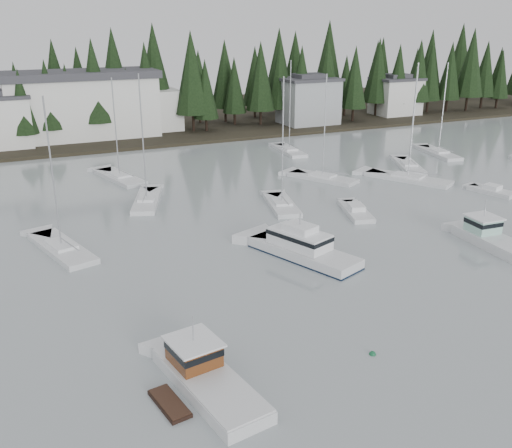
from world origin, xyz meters
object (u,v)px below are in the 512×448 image
(cabin_cruiser_center, at_px, (302,250))
(sailboat_0, at_px, (147,202))
(house_east_b, at_px, (396,95))
(lobster_boat_teal, at_px, (491,239))
(sailboat_1, at_px, (323,179))
(sailboat_6, at_px, (408,180))
(sailboat_5, at_px, (438,154))
(runabout_2, at_px, (492,192))
(house_east_a, at_px, (308,100))
(sailboat_9, at_px, (289,152))
(sailboat_10, at_px, (62,250))
(sailboat_8, at_px, (282,206))
(runabout_1, at_px, (356,212))
(sailboat_13, at_px, (409,167))
(lobster_boat_brown, at_px, (204,379))
(sailboat_2, at_px, (120,179))

(cabin_cruiser_center, bearing_deg, sailboat_0, 0.91)
(house_east_b, relative_size, lobster_boat_teal, 1.14)
(sailboat_1, relative_size, sailboat_6, 0.91)
(sailboat_6, bearing_deg, sailboat_5, -82.92)
(runabout_2, bearing_deg, house_east_b, -40.04)
(house_east_a, bearing_deg, sailboat_9, -126.32)
(sailboat_1, distance_m, sailboat_10, 35.05)
(sailboat_6, bearing_deg, sailboat_8, 70.19)
(runabout_1, bearing_deg, sailboat_13, -34.99)
(house_east_a, bearing_deg, lobster_boat_teal, -104.02)
(lobster_boat_teal, distance_m, runabout_2, 17.64)
(lobster_boat_brown, relative_size, sailboat_2, 0.69)
(lobster_boat_teal, bearing_deg, runabout_1, 29.73)
(cabin_cruiser_center, bearing_deg, sailboat_8, -40.60)
(lobster_boat_brown, relative_size, sailboat_10, 0.65)
(sailboat_9, height_order, sailboat_13, sailboat_9)
(sailboat_8, bearing_deg, lobster_boat_brown, 159.31)
(cabin_cruiser_center, bearing_deg, lobster_boat_teal, -126.37)
(sailboat_1, xyz_separation_m, sailboat_6, (9.73, -4.78, -0.00))
(sailboat_6, bearing_deg, sailboat_13, -68.33)
(sailboat_1, bearing_deg, sailboat_10, 79.71)
(house_east_b, distance_m, lobster_boat_brown, 98.98)
(house_east_a, xyz_separation_m, sailboat_0, (-40.36, -35.13, -4.82))
(house_east_a, distance_m, sailboat_13, 34.89)
(lobster_boat_teal, distance_m, sailboat_13, 28.73)
(sailboat_2, distance_m, sailboat_10, 24.01)
(lobster_boat_teal, bearing_deg, sailboat_13, -20.46)
(lobster_boat_brown, height_order, runabout_2, lobster_boat_brown)
(sailboat_5, bearing_deg, runabout_2, 167.27)
(house_east_b, height_order, runabout_2, house_east_b)
(sailboat_9, relative_size, sailboat_13, 1.01)
(house_east_a, relative_size, sailboat_1, 0.77)
(cabin_cruiser_center, relative_size, runabout_2, 1.86)
(house_east_a, height_order, sailboat_2, sailboat_2)
(sailboat_1, bearing_deg, sailboat_13, -116.36)
(house_east_b, bearing_deg, sailboat_9, -149.72)
(sailboat_13, height_order, runabout_1, sailboat_13)
(lobster_boat_brown, distance_m, sailboat_6, 48.69)
(lobster_boat_brown, xyz_separation_m, sailboat_1, (28.49, 34.93, -0.42))
(house_east_a, distance_m, sailboat_10, 68.60)
(sailboat_2, bearing_deg, sailboat_1, -129.11)
(sailboat_5, relative_size, sailboat_8, 0.97)
(runabout_1, bearing_deg, sailboat_8, 66.99)
(sailboat_5, distance_m, sailboat_6, 16.86)
(cabin_cruiser_center, height_order, sailboat_13, sailboat_13)
(lobster_boat_teal, bearing_deg, sailboat_1, 8.90)
(sailboat_13, xyz_separation_m, runabout_1, (-17.88, -13.67, 0.05))
(house_east_b, xyz_separation_m, lobster_boat_brown, (-67.98, -71.85, -3.91))
(sailboat_5, xyz_separation_m, sailboat_8, (-33.27, -13.03, 0.02))
(lobster_boat_teal, relative_size, runabout_1, 1.17)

